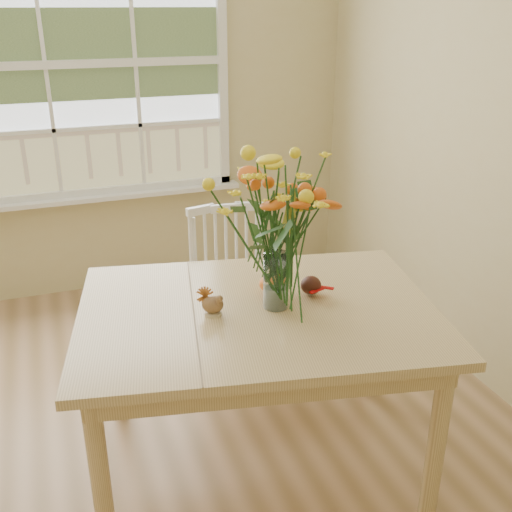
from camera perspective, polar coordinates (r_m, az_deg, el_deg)
name	(u,v)px	position (r m, az deg, el deg)	size (l,w,h in m)	color
wall_back	(49,98)	(4.11, -19.09, 14.07)	(4.00, 0.02, 2.70)	#CEBE84
window	(45,68)	(4.05, -19.42, 16.52)	(2.42, 0.12, 1.74)	silver
dining_table	(258,328)	(2.47, 0.16, -6.86)	(1.60, 1.28, 0.77)	tan
windsor_chair	(230,282)	(3.24, -2.48, -2.52)	(0.45, 0.44, 0.90)	white
flower_vase	(277,226)	(2.30, 1.98, 2.83)	(0.48, 0.48, 0.57)	white
pumpkin	(271,285)	(2.53, 1.43, -2.75)	(0.10, 0.10, 0.08)	#DB5A19
turkey_figurine	(213,305)	(2.36, -4.15, -4.65)	(0.10, 0.09, 0.11)	#CCB78C
dark_gourd	(311,286)	(2.52, 5.25, -2.87)	(0.13, 0.10, 0.08)	#38160F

